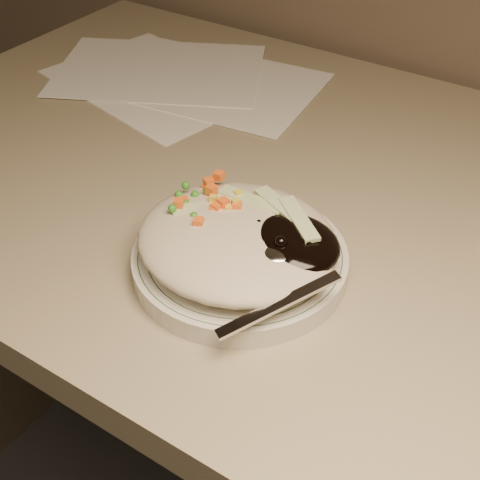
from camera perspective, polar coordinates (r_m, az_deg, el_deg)
The scene contains 5 objects.
desk at distance 0.86m, azimuth 11.87°, elevation -9.16°, with size 1.40×0.70×0.74m.
plate at distance 0.64m, azimuth 0.00°, elevation -1.80°, with size 0.21×0.21×0.02m, color silver.
plate_rim at distance 0.64m, azimuth 0.00°, elevation -1.12°, with size 0.20×0.20×0.00m.
meal at distance 0.62m, azimuth 0.29°, elevation 0.23°, with size 0.21×0.19×0.05m.
papers at distance 1.01m, azimuth -5.54°, elevation 13.60°, with size 0.43×0.33×0.00m.
Camera 1 is at (0.16, 0.82, 1.17)m, focal length 50.00 mm.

